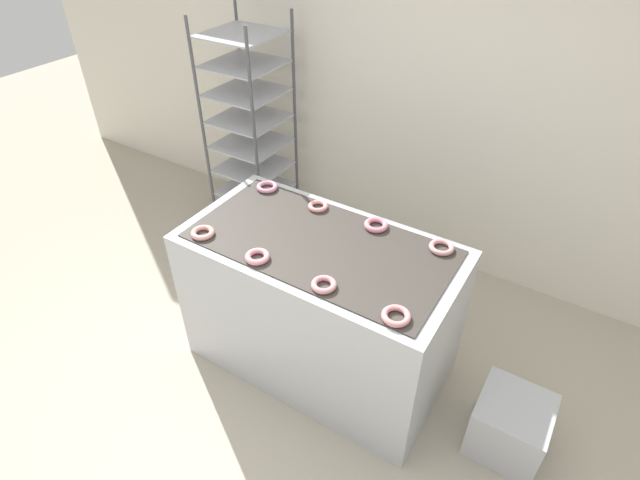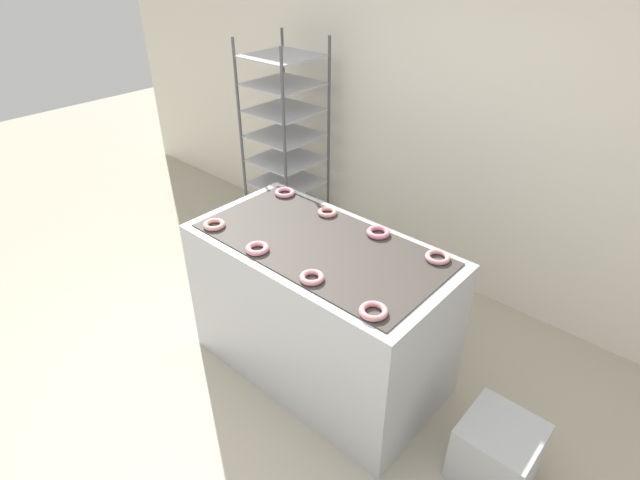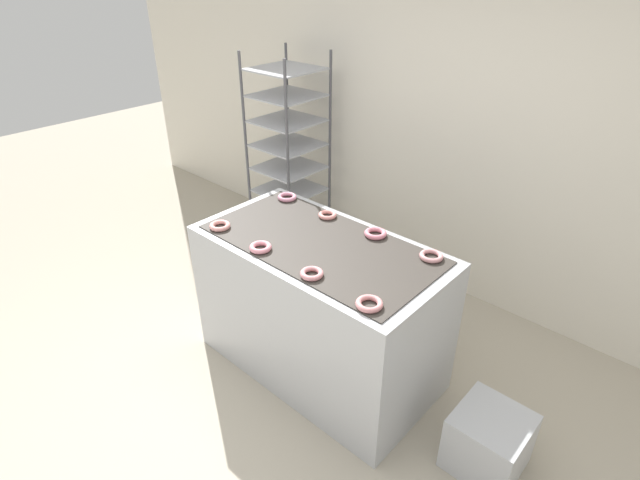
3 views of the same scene
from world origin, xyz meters
The scene contains 13 objects.
ground_plane centered at (0.00, 0.00, 0.00)m, with size 14.00×14.00×0.00m, color #B2A893.
wall_back centered at (0.00, 2.12, 1.40)m, with size 8.00×0.05×2.80m.
fryer_machine centered at (0.00, 0.66, 0.49)m, with size 1.56×0.82×0.97m.
baking_rack_cart centered at (-1.28, 1.66, 0.92)m, with size 0.54×0.54×1.82m.
glaze_bin centered at (1.21, 0.70, 0.18)m, with size 0.38×0.38×0.36m.
donut_near_left centered at (-0.60, 0.38, 0.99)m, with size 0.13×0.13×0.03m, color pink.
donut_near_midleft centered at (-0.21, 0.37, 0.99)m, with size 0.13×0.13×0.03m, color pink.
donut_near_midright centered at (0.20, 0.37, 0.99)m, with size 0.13×0.13×0.03m, color #D6878B.
donut_near_right centered at (0.60, 0.37, 0.99)m, with size 0.14×0.14×0.03m, color #D68788.
donut_far_left centered at (-0.59, 0.96, 0.99)m, with size 0.13×0.13×0.03m, color pink.
donut_far_midleft centered at (-0.19, 0.95, 0.99)m, with size 0.12×0.12×0.03m, color pink.
donut_far_midright centered at (0.19, 0.96, 0.99)m, with size 0.14×0.14×0.03m, color pink.
donut_far_right centered at (0.59, 0.96, 0.99)m, with size 0.14×0.14×0.03m, color #D59193.
Camera 2 is at (1.60, -1.13, 2.49)m, focal length 28.00 mm.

